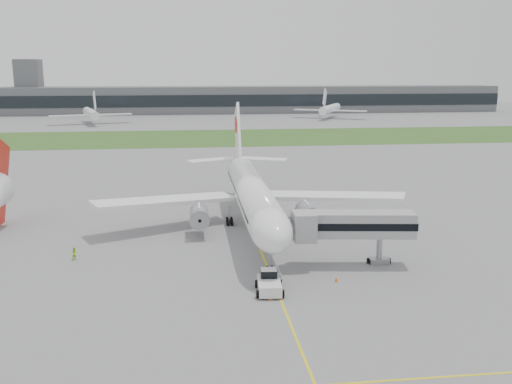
{
  "coord_description": "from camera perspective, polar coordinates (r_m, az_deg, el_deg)",
  "views": [
    {
      "loc": [
        -9.37,
        -79.19,
        24.26
      ],
      "look_at": [
        0.39,
        2.0,
        6.25
      ],
      "focal_mm": 40.0,
      "sensor_mm": 36.0,
      "label": 1
    }
  ],
  "objects": [
    {
      "name": "grass_strip",
      "position": [
        200.88,
        -4.15,
        5.45
      ],
      "size": [
        600.0,
        50.0,
        0.02
      ],
      "primitive_type": "cube",
      "color": "#30521F",
      "rests_on": "ground"
    },
    {
      "name": "ground_crew_near",
      "position": [
        64.1,
        1.1,
        -8.9
      ],
      "size": [
        0.81,
        0.67,
        1.91
      ],
      "primitive_type": "imported",
      "rotation": [
        0.0,
        0.0,
        3.5
      ],
      "color": "#7FC320",
      "rests_on": "ground"
    },
    {
      "name": "distant_aircraft_right",
      "position": [
        277.52,
        7.39,
        7.3
      ],
      "size": [
        45.09,
        43.27,
        13.36
      ],
      "primitive_type": null,
      "rotation": [
        0.0,
        0.0,
        -0.47
      ],
      "color": "white",
      "rests_on": "ground"
    },
    {
      "name": "apron_markings",
      "position": [
        78.62,
        0.33,
        -5.55
      ],
      "size": [
        70.0,
        70.0,
        0.04
      ],
      "primitive_type": null,
      "color": "yellow",
      "rests_on": "ground"
    },
    {
      "name": "safety_cone_left",
      "position": [
        61.66,
        1.46,
        -10.47
      ],
      "size": [
        0.42,
        0.42,
        0.57
      ],
      "primitive_type": "cone",
      "color": "#E6580C",
      "rests_on": "ground"
    },
    {
      "name": "terminal_building",
      "position": [
        309.69,
        -5.18,
        9.17
      ],
      "size": [
        320.0,
        22.3,
        14.0
      ],
      "color": "slate",
      "rests_on": "ground"
    },
    {
      "name": "airliner",
      "position": [
        86.61,
        -0.48,
        0.02
      ],
      "size": [
        48.13,
        53.95,
        17.88
      ],
      "color": "white",
      "rests_on": "ground"
    },
    {
      "name": "ground",
      "position": [
        83.36,
        -0.1,
        -4.5
      ],
      "size": [
        600.0,
        600.0,
        0.0
      ],
      "primitive_type": "plane",
      "color": "gray",
      "rests_on": "ground"
    },
    {
      "name": "ground_crew_far",
      "position": [
        76.94,
        -17.67,
        -5.88
      ],
      "size": [
        1.07,
        1.06,
        1.75
      ],
      "primitive_type": "imported",
      "rotation": [
        0.0,
        0.0,
        0.73
      ],
      "color": "#B2F829",
      "rests_on": "ground"
    },
    {
      "name": "distant_aircraft_left",
      "position": [
        258.64,
        -16.13,
        6.55
      ],
      "size": [
        41.5,
        38.68,
        13.22
      ],
      "primitive_type": null,
      "rotation": [
        0.0,
        0.0,
        0.27
      ],
      "color": "white",
      "rests_on": "ground"
    },
    {
      "name": "jet_bridge",
      "position": [
        71.19,
        9.32,
        -3.29
      ],
      "size": [
        15.34,
        4.96,
        7.0
      ],
      "rotation": [
        0.0,
        0.0,
        -0.13
      ],
      "color": "#9D9DA0",
      "rests_on": "ground"
    },
    {
      "name": "safety_cone_right",
      "position": [
        67.06,
        8.03,
        -8.66
      ],
      "size": [
        0.41,
        0.41,
        0.57
      ],
      "primitive_type": "cone",
      "color": "#E6580C",
      "rests_on": "ground"
    },
    {
      "name": "pushback_tug",
      "position": [
        63.51,
        1.33,
        -9.03
      ],
      "size": [
        3.28,
        4.6,
        2.27
      ],
      "rotation": [
        0.0,
        0.0,
        -0.07
      ],
      "color": "silver",
      "rests_on": "ground"
    },
    {
      "name": "control_tower",
      "position": [
        322.38,
        -21.5,
        7.25
      ],
      "size": [
        12.0,
        12.0,
        56.0
      ],
      "primitive_type": null,
      "color": "slate",
      "rests_on": "ground"
    }
  ]
}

